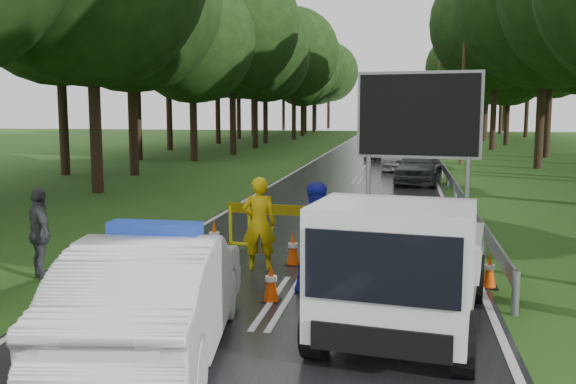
% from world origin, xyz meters
% --- Properties ---
extents(ground, '(160.00, 160.00, 0.00)m').
position_xyz_m(ground, '(0.00, 0.00, 0.00)').
color(ground, '#234C15').
rests_on(ground, ground).
extents(road, '(7.00, 140.00, 0.02)m').
position_xyz_m(road, '(0.00, 30.00, 0.01)').
color(road, black).
rests_on(road, ground).
extents(guardrail, '(0.12, 60.06, 0.70)m').
position_xyz_m(guardrail, '(3.70, 29.67, 0.55)').
color(guardrail, gray).
rests_on(guardrail, ground).
extents(utility_pole_mid, '(1.40, 0.24, 10.00)m').
position_xyz_m(utility_pole_mid, '(5.20, 28.00, 5.06)').
color(utility_pole_mid, '#4E3924').
rests_on(utility_pole_mid, ground).
extents(utility_pole_far, '(1.40, 0.24, 10.00)m').
position_xyz_m(utility_pole_far, '(5.20, 54.00, 5.06)').
color(utility_pole_far, '#4E3924').
rests_on(utility_pole_far, ground).
extents(police_sedan, '(2.38, 4.99, 1.74)m').
position_xyz_m(police_sedan, '(-1.11, -2.46, 0.79)').
color(police_sedan, silver).
rests_on(police_sedan, ground).
extents(work_truck, '(2.64, 4.85, 3.68)m').
position_xyz_m(work_truck, '(2.01, -1.05, 1.00)').
color(work_truck, gray).
rests_on(work_truck, ground).
extents(barrier, '(2.41, 0.39, 1.01)m').
position_xyz_m(barrier, '(-0.80, 4.00, 0.76)').
color(barrier, '#DDE20C').
rests_on(barrier, ground).
extents(officer, '(0.74, 0.56, 1.85)m').
position_xyz_m(officer, '(-0.78, 2.00, 0.93)').
color(officer, gold).
rests_on(officer, ground).
extents(civilian, '(1.17, 1.10, 1.90)m').
position_xyz_m(civilian, '(0.56, 0.78, 0.95)').
color(civilian, '#181EA1').
rests_on(civilian, ground).
extents(bystander_mid, '(1.02, 0.99, 1.71)m').
position_xyz_m(bystander_mid, '(-4.64, 0.67, 0.86)').
color(bystander_mid, '#3D3F44').
rests_on(bystander_mid, ground).
extents(queue_car_first, '(2.25, 4.51, 1.48)m').
position_xyz_m(queue_car_first, '(2.60, 17.50, 0.74)').
color(queue_car_first, '#3B3E42').
rests_on(queue_car_first, ground).
extents(queue_car_second, '(2.14, 4.68, 1.33)m').
position_xyz_m(queue_car_second, '(1.88, 23.50, 0.66)').
color(queue_car_second, '#A3A6AB').
rests_on(queue_car_second, ground).
extents(queue_car_third, '(3.13, 5.90, 1.58)m').
position_xyz_m(queue_car_third, '(0.80, 31.20, 0.79)').
color(queue_car_third, black).
rests_on(queue_car_third, ground).
extents(queue_car_fourth, '(1.74, 4.58, 1.49)m').
position_xyz_m(queue_car_fourth, '(2.16, 39.64, 0.75)').
color(queue_car_fourth, '#3E3F45').
rests_on(queue_car_fourth, ground).
extents(cone_near_left, '(0.34, 0.34, 0.72)m').
position_xyz_m(cone_near_left, '(-2.50, -2.34, 0.35)').
color(cone_near_left, black).
rests_on(cone_near_left, ground).
extents(cone_center, '(0.31, 0.31, 0.67)m').
position_xyz_m(cone_center, '(-0.13, 0.00, 0.32)').
color(cone_center, black).
rests_on(cone_center, ground).
extents(cone_far, '(0.33, 0.33, 0.70)m').
position_xyz_m(cone_far, '(-0.20, 2.50, 0.34)').
color(cone_far, black).
rests_on(cone_far, ground).
extents(cone_left_mid, '(0.38, 0.38, 0.80)m').
position_xyz_m(cone_left_mid, '(-2.00, 3.00, 0.39)').
color(cone_left_mid, black).
rests_on(cone_left_mid, ground).
extents(cone_right, '(0.30, 0.30, 0.64)m').
position_xyz_m(cone_right, '(3.50, 1.50, 0.31)').
color(cone_right, black).
rests_on(cone_right, ground).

